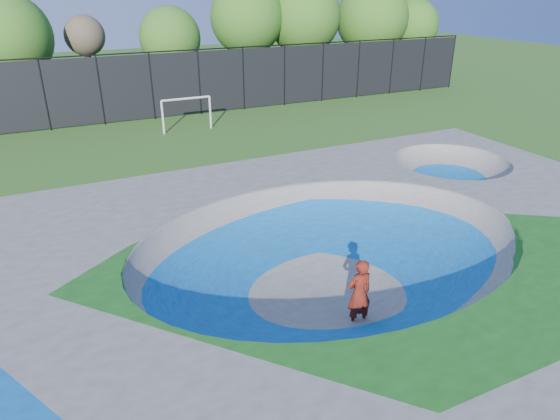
# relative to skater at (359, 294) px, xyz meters

# --- Properties ---
(ground) EXTENTS (120.00, 120.00, 0.00)m
(ground) POSITION_rel_skater_xyz_m (0.35, 1.82, -0.91)
(ground) COLOR #2F5C19
(ground) RESTS_ON ground
(skate_deck) EXTENTS (22.00, 14.00, 1.50)m
(skate_deck) POSITION_rel_skater_xyz_m (0.35, 1.82, -0.16)
(skate_deck) COLOR gray
(skate_deck) RESTS_ON ground
(skater) EXTENTS (0.67, 0.45, 1.83)m
(skater) POSITION_rel_skater_xyz_m (0.00, 0.00, 0.00)
(skater) COLOR red
(skater) RESTS_ON ground
(skateboard) EXTENTS (0.80, 0.30, 0.05)m
(skateboard) POSITION_rel_skater_xyz_m (0.00, 0.00, -0.89)
(skateboard) COLOR black
(skateboard) RESTS_ON ground
(soccer_goal) EXTENTS (2.88, 0.12, 1.90)m
(soccer_goal) POSITION_rel_skater_xyz_m (1.40, 19.22, 0.40)
(soccer_goal) COLOR silver
(soccer_goal) RESTS_ON ground
(fence) EXTENTS (48.09, 0.09, 4.04)m
(fence) POSITION_rel_skater_xyz_m (0.35, 22.82, 1.18)
(fence) COLOR black
(fence) RESTS_ON ground
(treeline) EXTENTS (51.99, 6.71, 8.19)m
(treeline) POSITION_rel_skater_xyz_m (0.22, 27.75, 4.14)
(treeline) COLOR #482F24
(treeline) RESTS_ON ground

